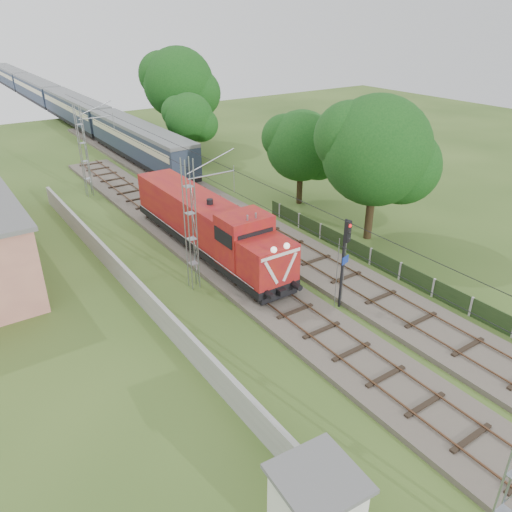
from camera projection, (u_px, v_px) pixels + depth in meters
ground at (374, 374)px, 23.17m from camera, size 140.00×140.00×0.00m
track_main at (283, 305)px, 28.26m from camera, size 4.20×70.00×0.45m
track_side at (235, 216)px, 40.39m from camera, size 4.20×80.00×0.45m
catenary at (191, 225)px, 28.74m from camera, size 3.31×70.00×8.00m
boundary_wall at (139, 292)px, 28.41m from camera, size 0.25×40.00×1.50m
fence at (433, 288)px, 29.17m from camera, size 0.12×32.00×1.20m
locomotive at (207, 224)px, 33.65m from camera, size 2.93×16.75×4.25m
coach_rake at (54, 98)px, 79.09m from camera, size 3.07×91.45×3.54m
signal_post at (345, 249)px, 26.76m from camera, size 0.58×0.46×5.36m
relay_hut at (316, 506)px, 15.57m from camera, size 2.74×2.74×2.64m
tree_a at (377, 152)px, 34.14m from camera, size 7.97×7.59×10.33m
tree_b at (302, 147)px, 41.39m from camera, size 6.14×5.85×7.96m
tree_c at (190, 118)px, 54.35m from camera, size 5.56×5.30×7.21m
tree_d at (179, 84)px, 59.75m from camera, size 8.81×8.39×11.42m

